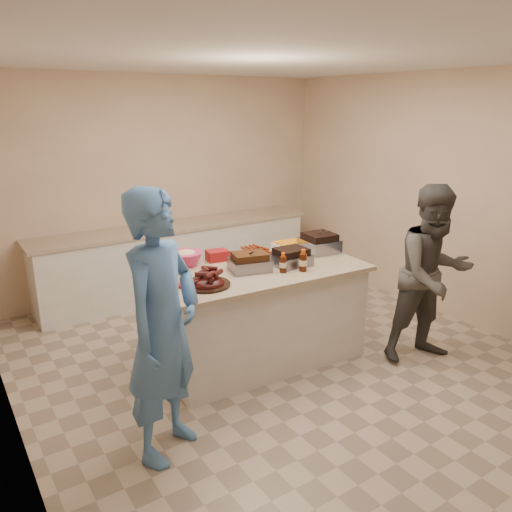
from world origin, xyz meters
TOP-DOWN VIEW (x-y plane):
  - room at (0.00, 0.00)m, footprint 4.50×5.00m
  - back_counter at (0.00, 2.20)m, footprint 3.60×0.64m
  - island at (-0.13, 0.15)m, footprint 1.99×1.13m
  - rib_platter at (-0.75, 0.00)m, footprint 0.45×0.45m
  - pulled_pork_tray at (-0.24, 0.13)m, footprint 0.40×0.34m
  - brisket_tray at (0.17, 0.06)m, footprint 0.33×0.28m
  - roasting_pan at (0.67, 0.24)m, footprint 0.36×0.36m
  - coleslaw_bowl at (-0.65, 0.59)m, footprint 0.33×0.33m
  - sausage_plate at (0.08, 0.51)m, footprint 0.32×0.32m
  - mac_cheese_dish at (0.48, 0.50)m, footprint 0.31×0.24m
  - bbq_bottle_a at (-0.02, -0.07)m, footprint 0.06×0.06m
  - bbq_bottle_b at (0.15, -0.14)m, footprint 0.07×0.07m
  - mustard_bottle at (-0.30, 0.20)m, footprint 0.05×0.05m
  - sauce_bowl at (-0.21, 0.26)m, footprint 0.14×0.05m
  - plate_stack_large at (-0.98, 0.42)m, footprint 0.25×0.25m
  - plate_stack_small at (-0.89, 0.07)m, footprint 0.17×0.17m
  - plastic_cup at (-0.75, 0.52)m, footprint 0.11×0.10m
  - basket_stack at (-0.33, 0.56)m, footprint 0.22×0.18m
  - guest_blue at (-1.39, -0.59)m, footprint 1.60×1.93m
  - guest_gray at (1.22, -0.72)m, footprint 1.22×1.83m

SIDE VIEW (x-z plane):
  - room at x=0.00m, z-range -1.35..1.35m
  - island at x=-0.13m, z-range -0.46..0.46m
  - guest_blue at x=-1.39m, z-range -0.22..0.22m
  - guest_gray at x=1.22m, z-range -0.32..0.32m
  - back_counter at x=0.00m, z-range 0.00..0.90m
  - rib_platter at x=-0.75m, z-range 0.83..0.99m
  - pulled_pork_tray at x=-0.24m, z-range 0.86..0.97m
  - brisket_tray at x=0.17m, z-range 0.86..0.96m
  - roasting_pan at x=0.67m, z-range 0.85..0.98m
  - coleslaw_bowl at x=-0.65m, z-range 0.81..1.02m
  - sausage_plate at x=0.08m, z-range 0.89..0.94m
  - mac_cheese_dish at x=0.48m, z-range 0.87..0.95m
  - bbq_bottle_a at x=-0.02m, z-range 0.82..1.00m
  - bbq_bottle_b at x=0.15m, z-range 0.81..1.01m
  - mustard_bottle at x=-0.30m, z-range 0.85..0.97m
  - sauce_bowl at x=-0.21m, z-range 0.84..0.98m
  - plate_stack_large at x=-0.98m, z-range 0.90..0.93m
  - plate_stack_small at x=-0.89m, z-range 0.90..0.92m
  - plastic_cup at x=-0.75m, z-range 0.86..0.97m
  - basket_stack at x=-0.33m, z-range 0.86..0.96m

